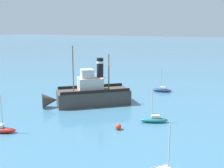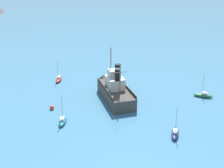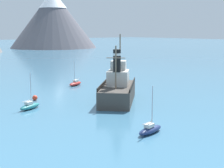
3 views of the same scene
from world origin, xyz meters
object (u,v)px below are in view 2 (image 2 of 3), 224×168
sailboat_red (59,79)px  mooring_buoy (52,107)px  sailboat_green (203,95)px  old_tugboat (115,90)px  sailboat_navy (175,133)px  sailboat_teal (63,120)px

sailboat_red → mooring_buoy: size_ratio=6.14×
sailboat_green → mooring_buoy: (-17.40, 24.56, -0.03)m
sailboat_green → sailboat_red: bearing=98.4°
sailboat_red → mooring_buoy: bearing=-150.0°
old_tugboat → sailboat_green: size_ratio=2.66×
sailboat_red → sailboat_green: bearing=-81.6°
sailboat_navy → old_tugboat: bearing=59.0°
sailboat_red → mooring_buoy: (-12.68, -7.32, -0.03)m
old_tugboat → mooring_buoy: size_ratio=16.31×
old_tugboat → sailboat_red: 16.35m
sailboat_green → mooring_buoy: bearing=125.3°
sailboat_navy → sailboat_green: (16.72, -1.86, 0.00)m
sailboat_green → mooring_buoy: 30.10m
old_tugboat → sailboat_teal: (-12.47, 3.98, -1.40)m
sailboat_green → sailboat_red: 32.23m
old_tugboat → mooring_buoy: 12.64m
sailboat_green → sailboat_red: size_ratio=1.00×
mooring_buoy → sailboat_teal: bearing=-125.7°
sailboat_navy → mooring_buoy: size_ratio=6.14×
old_tugboat → sailboat_teal: bearing=162.3°
mooring_buoy → sailboat_navy: bearing=-88.3°
sailboat_navy → sailboat_green: size_ratio=1.00×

